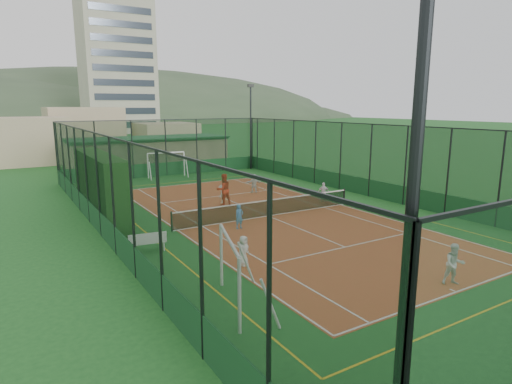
% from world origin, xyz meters
% --- Properties ---
extents(ground, '(300.00, 300.00, 0.00)m').
position_xyz_m(ground, '(0.00, 0.00, 0.00)').
color(ground, '#1B4F1E').
rests_on(ground, ground).
extents(court_slab, '(11.17, 23.97, 0.01)m').
position_xyz_m(court_slab, '(0.00, 0.00, 0.01)').
color(court_slab, '#A75025').
rests_on(court_slab, ground).
extents(tennis_net, '(11.67, 0.12, 1.06)m').
position_xyz_m(tennis_net, '(0.00, 0.00, 0.53)').
color(tennis_net, black).
rests_on(tennis_net, ground).
extents(perimeter_fence, '(18.12, 34.12, 5.00)m').
position_xyz_m(perimeter_fence, '(0.00, 0.00, 2.50)').
color(perimeter_fence, black).
rests_on(perimeter_fence, ground).
extents(floodlight_sw, '(0.60, 0.26, 8.25)m').
position_xyz_m(floodlight_sw, '(-8.60, -16.60, 4.12)').
color(floodlight_sw, black).
rests_on(floodlight_sw, ground).
extents(floodlight_ne, '(0.60, 0.26, 8.25)m').
position_xyz_m(floodlight_ne, '(8.60, 16.60, 4.12)').
color(floodlight_ne, black).
rests_on(floodlight_ne, ground).
extents(clubhouse, '(15.20, 7.20, 3.15)m').
position_xyz_m(clubhouse, '(0.00, 22.00, 1.57)').
color(clubhouse, tan).
rests_on(clubhouse, ground).
extents(apartment_tower, '(15.00, 12.00, 30.00)m').
position_xyz_m(apartment_tower, '(12.00, 82.00, 15.00)').
color(apartment_tower, beige).
rests_on(apartment_tower, ground).
extents(distant_hills, '(200.00, 60.00, 24.00)m').
position_xyz_m(distant_hills, '(0.00, 150.00, 0.00)').
color(distant_hills, '#384C33').
rests_on(distant_hills, ground).
extents(hedge_left, '(1.26, 8.39, 3.67)m').
position_xyz_m(hedge_left, '(-8.30, 4.05, 1.83)').
color(hedge_left, black).
rests_on(hedge_left, ground).
extents(white_bench, '(1.67, 0.68, 0.91)m').
position_xyz_m(white_bench, '(-7.80, -2.40, 0.46)').
color(white_bench, white).
rests_on(white_bench, ground).
extents(futsal_goal_near, '(3.57, 2.00, 2.21)m').
position_xyz_m(futsal_goal_near, '(-7.12, -8.81, 1.11)').
color(futsal_goal_near, white).
rests_on(futsal_goal_near, ground).
extents(futsal_goal_far, '(3.42, 1.28, 2.16)m').
position_xyz_m(futsal_goal_far, '(-0.31, 16.17, 1.08)').
color(futsal_goal_far, white).
rests_on(futsal_goal_far, ground).
extents(child_near_left, '(0.70, 0.59, 1.21)m').
position_xyz_m(child_near_left, '(-4.99, -5.95, 0.62)').
color(child_near_left, white).
rests_on(child_near_left, court_slab).
extents(child_near_mid, '(0.49, 0.35, 1.27)m').
position_xyz_m(child_near_mid, '(-2.63, -1.34, 0.64)').
color(child_near_mid, '#447FC2').
rests_on(child_near_mid, court_slab).
extents(child_near_right, '(0.92, 0.86, 1.50)m').
position_xyz_m(child_near_right, '(0.47, -11.41, 0.76)').
color(child_near_right, silver).
rests_on(child_near_right, court_slab).
extents(child_far_left, '(0.86, 0.84, 1.18)m').
position_xyz_m(child_far_left, '(-0.73, 4.46, 0.60)').
color(child_far_left, white).
rests_on(child_far_left, court_slab).
extents(child_far_right, '(0.81, 0.69, 1.30)m').
position_xyz_m(child_far_right, '(5.08, 1.20, 0.66)').
color(child_far_right, silver).
rests_on(child_far_right, court_slab).
extents(child_far_back, '(1.30, 0.60, 1.35)m').
position_xyz_m(child_far_back, '(2.80, 6.28, 0.69)').
color(child_far_back, silver).
rests_on(child_far_back, court_slab).
extents(coach, '(0.98, 0.76, 2.01)m').
position_xyz_m(coach, '(-0.92, 3.80, 1.01)').
color(coach, red).
rests_on(coach, court_slab).
extents(tennis_balls, '(6.35, 1.50, 0.07)m').
position_xyz_m(tennis_balls, '(-0.24, 1.45, 0.04)').
color(tennis_balls, '#CCE033').
rests_on(tennis_balls, court_slab).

